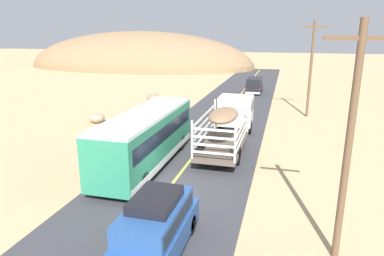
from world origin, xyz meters
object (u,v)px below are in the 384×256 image
at_px(power_pole_mid, 311,67).
at_px(boulder_near_shoulder, 97,118).
at_px(power_pole_near, 349,140).
at_px(bus, 146,137).
at_px(car_far, 254,85).
at_px(livestock_truck, 231,117).
at_px(boulder_mid_field, 154,99).
at_px(suv_near, 157,225).

relative_size(power_pole_mid, boulder_near_shoulder, 6.50).
bearing_deg(power_pole_near, bus, 146.93).
distance_m(car_far, power_pole_mid, 13.52).
distance_m(livestock_truck, power_pole_near, 13.83).
height_order(livestock_truck, boulder_mid_field, livestock_truck).
xyz_separation_m(power_pole_near, boulder_mid_field, (-15.70, 22.88, -3.73)).
xyz_separation_m(livestock_truck, power_pole_mid, (5.67, 9.36, 2.83)).
bearing_deg(boulder_mid_field, livestock_truck, -46.35).
xyz_separation_m(suv_near, bus, (-3.57, 7.78, 0.60)).
height_order(livestock_truck, boulder_near_shoulder, livestock_truck).
relative_size(car_far, boulder_mid_field, 3.03).
relative_size(power_pole_mid, boulder_mid_field, 5.67).
bearing_deg(livestock_truck, power_pole_mid, 58.79).
height_order(boulder_near_shoulder, boulder_mid_field, boulder_mid_field).
height_order(livestock_truck, bus, bus).
bearing_deg(boulder_near_shoulder, power_pole_near, -39.29).
relative_size(car_far, power_pole_mid, 0.53).
relative_size(bus, boulder_near_shoulder, 7.51).
bearing_deg(power_pole_mid, bus, -122.22).
xyz_separation_m(power_pole_mid, boulder_mid_field, (-15.70, 1.16, -4.01)).
height_order(suv_near, power_pole_mid, power_pole_mid).
relative_size(boulder_near_shoulder, boulder_mid_field, 0.87).
height_order(power_pole_near, boulder_near_shoulder, power_pole_near).
xyz_separation_m(suv_near, power_pole_near, (6.14, 1.46, 3.19)).
bearing_deg(bus, boulder_near_shoulder, 134.43).
relative_size(suv_near, car_far, 1.00).
distance_m(car_far, power_pole_near, 34.00).
bearing_deg(car_far, boulder_mid_field, -133.00).
relative_size(bus, boulder_mid_field, 6.55).
distance_m(livestock_truck, power_pole_mid, 11.30).
xyz_separation_m(suv_near, boulder_mid_field, (-9.57, 24.34, -0.54)).
bearing_deg(boulder_near_shoulder, suv_near, -54.02).
height_order(livestock_truck, power_pole_near, power_pole_near).
bearing_deg(power_pole_near, car_far, 100.15).
distance_m(livestock_truck, bus, 7.26).
xyz_separation_m(livestock_truck, car_far, (-0.29, 20.96, -0.70)).
bearing_deg(boulder_mid_field, car_far, 47.00).
distance_m(bus, power_pole_mid, 18.43).
xyz_separation_m(car_far, power_pole_mid, (5.96, -11.60, 3.54)).
bearing_deg(power_pole_near, boulder_mid_field, 124.47).
bearing_deg(bus, livestock_truck, 56.26).
height_order(suv_near, boulder_near_shoulder, suv_near).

